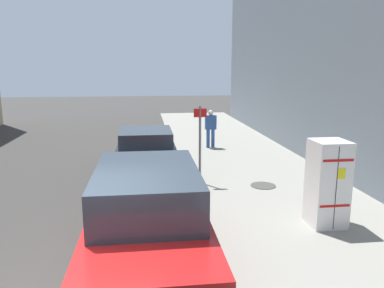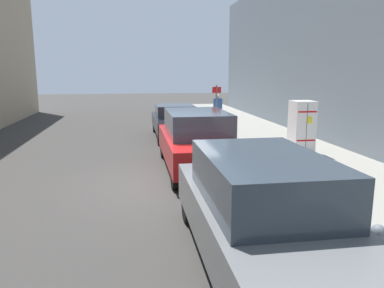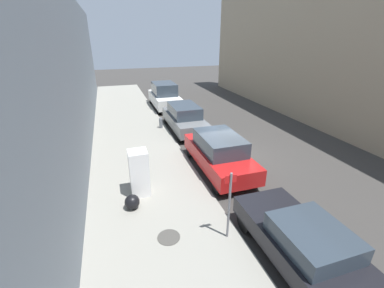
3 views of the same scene
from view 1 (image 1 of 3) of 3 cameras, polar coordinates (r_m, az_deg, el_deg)
name	(u,v)px [view 1 (image 1 of 3)]	position (r m, az deg, el deg)	size (l,w,h in m)	color
sidewalk_slab	(369,286)	(6.80, 25.41, -18.94)	(4.64, 44.00, 0.12)	gray
discarded_refrigerator	(327,183)	(8.31, 19.95, -5.64)	(0.71, 0.73, 1.81)	white
manhole_cover	(263,186)	(10.75, 10.79, -6.24)	(0.70, 0.70, 0.02)	#47443F
street_sign_post	(200,140)	(10.52, 1.23, 0.62)	(0.36, 0.07, 2.23)	slate
trash_bag	(324,197)	(9.42, 19.51, -7.67)	(0.53, 0.53, 0.53)	black
pedestrian_walking_far	(211,126)	(15.35, 2.86, 2.69)	(0.45, 0.22, 1.56)	#2D5193
parked_sedan_dark	(146,152)	(12.03, -6.98, -1.15)	(1.86, 4.56, 1.42)	black
parked_suv_red	(148,216)	(6.54, -6.75, -10.85)	(1.92, 4.74, 1.75)	red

